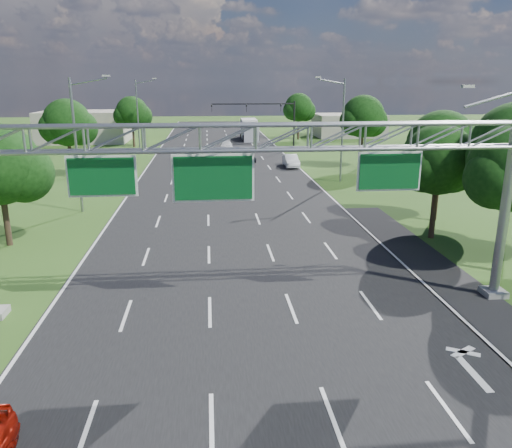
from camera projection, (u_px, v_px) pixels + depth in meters
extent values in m
plane|color=#2A4915|center=(231.00, 208.00, 39.64)|extent=(220.00, 220.00, 0.00)
cube|color=black|center=(231.00, 208.00, 39.64)|extent=(18.00, 180.00, 0.02)
cube|color=black|center=(447.00, 280.00, 25.27)|extent=(3.00, 30.00, 0.02)
cube|color=gray|center=(493.00, 292.00, 23.43)|extent=(1.00, 1.00, 0.30)
cylinder|color=gray|center=(505.00, 213.00, 22.38)|extent=(0.44, 0.44, 8.00)
cylinder|color=gray|center=(494.00, 99.00, 20.89)|extent=(2.54, 0.12, 0.79)
cube|color=beige|center=(468.00, 86.00, 20.64)|extent=(0.50, 0.22, 0.12)
cube|color=white|center=(102.00, 176.00, 20.20)|extent=(2.80, 0.05, 1.70)
cube|color=#094E1F|center=(102.00, 176.00, 20.14)|extent=(2.62, 0.05, 1.52)
cube|color=white|center=(213.00, 178.00, 20.65)|extent=(3.40, 0.05, 2.00)
cube|color=#094E1F|center=(213.00, 178.00, 20.59)|extent=(3.22, 0.05, 1.82)
cube|color=white|center=(389.00, 171.00, 21.30)|extent=(2.80, 0.05, 1.70)
cube|color=#094E1F|center=(390.00, 172.00, 21.24)|extent=(2.62, 0.05, 1.52)
cylinder|color=black|center=(294.00, 125.00, 73.19)|extent=(0.24, 0.24, 7.00)
cylinder|color=black|center=(253.00, 104.00, 71.78)|extent=(12.00, 0.18, 0.18)
imported|color=black|center=(212.00, 108.00, 71.38)|extent=(0.18, 0.22, 1.10)
imported|color=black|center=(247.00, 108.00, 71.84)|extent=(0.18, 0.22, 1.10)
imported|color=black|center=(281.00, 108.00, 72.30)|extent=(0.18, 0.22, 1.10)
cylinder|color=gray|center=(76.00, 147.00, 37.21)|extent=(0.20, 0.20, 10.00)
cylinder|color=gray|center=(88.00, 81.00, 36.04)|extent=(2.78, 0.12, 0.60)
cube|color=beige|center=(106.00, 76.00, 36.04)|extent=(0.55, 0.22, 0.12)
cylinder|color=gray|center=(138.00, 116.00, 70.70)|extent=(0.20, 0.20, 10.00)
cylinder|color=gray|center=(145.00, 81.00, 69.53)|extent=(2.78, 0.12, 0.60)
cube|color=beige|center=(154.00, 79.00, 69.54)|extent=(0.55, 0.22, 0.12)
cylinder|color=gray|center=(342.00, 131.00, 48.90)|extent=(0.20, 0.20, 10.00)
cylinder|color=gray|center=(331.00, 81.00, 47.48)|extent=(2.78, 0.12, 0.60)
cube|color=beige|center=(318.00, 77.00, 47.25)|extent=(0.55, 0.22, 0.12)
cylinder|color=#2D2116|center=(502.00, 237.00, 26.02)|extent=(0.36, 0.36, 3.74)
sphere|color=black|center=(512.00, 168.00, 25.02)|extent=(4.40, 4.40, 4.40)
sphere|color=black|center=(496.00, 178.00, 24.76)|extent=(3.08, 3.08, 3.08)
cylinder|color=#2D2116|center=(506.00, 217.00, 29.01)|extent=(0.36, 0.36, 4.18)
sphere|color=black|center=(499.00, 157.00, 27.63)|extent=(3.50, 3.50, 3.50)
cylinder|color=#2D2116|center=(433.00, 213.00, 31.73)|extent=(0.36, 0.36, 3.30)
sphere|color=black|center=(439.00, 159.00, 30.79)|extent=(4.40, 4.40, 4.40)
sphere|color=black|center=(452.00, 167.00, 31.42)|extent=(3.30, 3.30, 3.30)
sphere|color=black|center=(425.00, 168.00, 30.53)|extent=(3.08, 3.08, 3.08)
cylinder|color=#2D2116|center=(436.00, 197.00, 35.71)|extent=(0.36, 0.36, 3.52)
sphere|color=black|center=(441.00, 145.00, 34.70)|extent=(4.80, 4.80, 4.80)
sphere|color=black|center=(454.00, 153.00, 35.35)|extent=(3.60, 3.60, 3.60)
sphere|color=black|center=(427.00, 153.00, 34.44)|extent=(3.36, 3.36, 3.36)
cylinder|color=#2D2116|center=(7.00, 221.00, 30.27)|extent=(0.36, 0.36, 3.08)
sphere|color=black|center=(23.00, 173.00, 29.98)|extent=(3.60, 3.60, 3.60)
cylinder|color=#2D2116|center=(71.00, 159.00, 52.01)|extent=(0.36, 0.36, 3.74)
sphere|color=black|center=(67.00, 123.00, 50.97)|extent=(4.80, 4.80, 4.80)
sphere|color=black|center=(80.00, 128.00, 51.63)|extent=(3.60, 3.60, 3.60)
sphere|color=black|center=(56.00, 128.00, 50.71)|extent=(3.36, 3.36, 3.36)
cylinder|color=#2D2116|center=(134.00, 136.00, 76.27)|extent=(0.36, 0.36, 3.30)
sphere|color=black|center=(132.00, 112.00, 75.29)|extent=(4.80, 4.80, 4.80)
sphere|color=black|center=(141.00, 116.00, 75.95)|extent=(3.60, 3.60, 3.60)
sphere|color=black|center=(125.00, 116.00, 75.04)|extent=(3.36, 3.36, 3.36)
cylinder|color=#2D2116|center=(361.00, 151.00, 57.80)|extent=(0.36, 0.36, 3.96)
sphere|color=black|center=(363.00, 116.00, 56.72)|extent=(4.80, 4.80, 4.80)
sphere|color=black|center=(372.00, 121.00, 57.38)|extent=(3.60, 3.60, 3.60)
sphere|color=black|center=(354.00, 121.00, 56.47)|extent=(3.36, 3.36, 3.36)
cylinder|color=#2D2116|center=(298.00, 129.00, 86.38)|extent=(0.36, 0.36, 3.52)
sphere|color=black|center=(299.00, 107.00, 85.37)|extent=(4.80, 4.80, 4.80)
sphere|color=black|center=(305.00, 111.00, 86.03)|extent=(3.60, 3.60, 3.60)
sphere|color=black|center=(293.00, 110.00, 85.12)|extent=(3.36, 3.36, 3.36)
cube|color=#ACA490|center=(85.00, 126.00, 82.87)|extent=(14.00, 10.00, 5.00)
cube|color=#ACA490|center=(348.00, 125.00, 91.06)|extent=(12.00, 9.00, 4.00)
imported|color=silver|center=(226.00, 145.00, 73.35)|extent=(1.83, 4.49, 1.30)
imported|color=black|center=(247.00, 157.00, 62.50)|extent=(2.04, 3.95, 1.06)
imported|color=black|center=(188.00, 159.00, 59.78)|extent=(2.07, 4.66, 1.56)
imported|color=white|center=(291.00, 161.00, 58.66)|extent=(1.51, 4.31, 1.42)
cube|color=white|center=(249.00, 128.00, 87.15)|extent=(2.72, 6.57, 3.26)
cube|color=silver|center=(251.00, 135.00, 82.94)|extent=(2.54, 2.44, 2.39)
cylinder|color=black|center=(244.00, 138.00, 83.22)|extent=(0.38, 1.09, 1.09)
cylinder|color=black|center=(258.00, 138.00, 83.44)|extent=(0.38, 1.09, 1.09)
cylinder|color=black|center=(241.00, 134.00, 89.47)|extent=(0.38, 1.09, 1.09)
cylinder|color=black|center=(255.00, 134.00, 89.69)|extent=(0.38, 1.09, 1.09)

